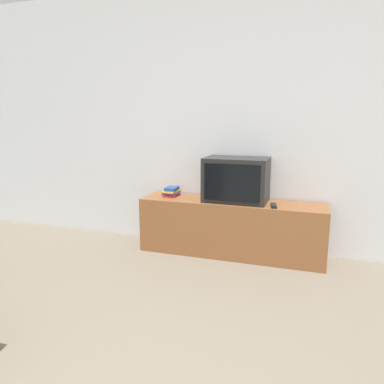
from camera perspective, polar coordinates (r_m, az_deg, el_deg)
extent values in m
cube|color=silver|center=(3.86, 2.89, 10.93)|extent=(9.00, 0.06, 2.60)
cube|color=brown|center=(3.69, 6.03, -5.44)|extent=(1.78, 0.42, 0.53)
cube|color=black|center=(3.59, 6.77, 1.90)|extent=(0.60, 0.38, 0.42)
cube|color=black|center=(3.41, 6.07, 1.39)|extent=(0.52, 0.01, 0.34)
cube|color=#B72D28|center=(3.84, -3.09, -0.46)|extent=(0.13, 0.21, 0.02)
cube|color=#7A3884|center=(3.83, -3.21, -0.15)|extent=(0.15, 0.16, 0.03)
cube|color=gold|center=(3.83, -3.11, 0.18)|extent=(0.14, 0.22, 0.02)
cube|color=#23478E|center=(3.81, -3.09, 0.51)|extent=(0.12, 0.17, 0.03)
cube|color=black|center=(3.45, 12.33, -2.05)|extent=(0.07, 0.15, 0.02)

